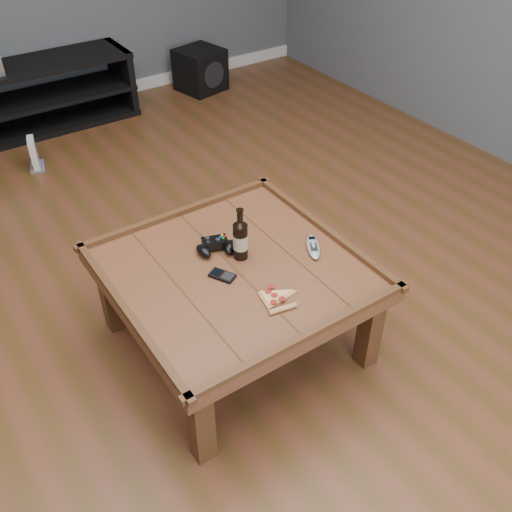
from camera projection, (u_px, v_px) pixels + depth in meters
ground at (237, 342)px, 2.67m from camera, size 6.00×6.00×0.00m
baseboard at (36, 109)px, 4.58m from camera, size 5.00×0.02×0.10m
coffee_table at (235, 279)px, 2.43m from camera, size 1.03×1.03×0.48m
media_console at (40, 96)px, 4.30m from camera, size 1.40×0.45×0.50m
beer_bottle at (240, 238)px, 2.39m from camera, size 0.06×0.06×0.24m
game_controller at (216, 246)px, 2.47m from camera, size 0.19×0.16×0.05m
pizza_slice at (275, 299)px, 2.23m from camera, size 0.16×0.23×0.02m
smartphone at (222, 275)px, 2.34m from camera, size 0.10×0.12×0.01m
remote_control at (313, 247)px, 2.49m from camera, size 0.14×0.18×0.03m
subwoofer at (200, 70)px, 4.92m from camera, size 0.42×0.42×0.35m
game_console at (34, 155)px, 3.89m from camera, size 0.14×0.19×0.22m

